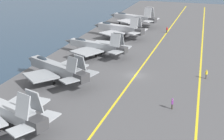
{
  "coord_description": "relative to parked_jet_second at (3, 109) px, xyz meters",
  "views": [
    {
      "loc": [
        -61.3,
        -14.97,
        24.19
      ],
      "look_at": [
        -5.12,
        3.21,
        2.9
      ],
      "focal_mm": 55.0,
      "sensor_mm": 36.0,
      "label": 1
    }
  ],
  "objects": [
    {
      "name": "ground_plane",
      "position": [
        24.85,
        -12.92,
        -2.77
      ],
      "size": [
        2000.0,
        2000.0,
        0.0
      ],
      "primitive_type": "plane",
      "color": "#23384C"
    },
    {
      "name": "carrier_deck",
      "position": [
        24.85,
        -12.92,
        -2.57
      ],
      "size": [
        193.65,
        44.62,
        0.4
      ],
      "primitive_type": "cube",
      "color": "#4C4C4F",
      "rests_on": "ground"
    },
    {
      "name": "parked_jet_sixth",
      "position": [
        68.05,
        -1.06,
        0.22
      ],
      "size": [
        12.08,
        16.94,
        6.4
      ],
      "color": "#A8AAAF",
      "rests_on": "carrier_deck"
    },
    {
      "name": "deck_stripe_centerline",
      "position": [
        24.85,
        -12.92,
        -2.36
      ],
      "size": [
        174.28,
        0.36,
        0.01
      ],
      "primitive_type": "cube",
      "color": "yellow",
      "rests_on": "carrier_deck"
    },
    {
      "name": "crew_yellow_vest",
      "position": [
        27.21,
        -26.2,
        -1.39
      ],
      "size": [
        0.46,
        0.43,
        1.78
      ],
      "color": "#4C473D",
      "rests_on": "carrier_deck"
    },
    {
      "name": "parked_jet_third",
      "position": [
        17.18,
        0.45,
        0.27
      ],
      "size": [
        12.72,
        16.89,
        6.16
      ],
      "color": "gray",
      "rests_on": "carrier_deck"
    },
    {
      "name": "parked_jet_second",
      "position": [
        0.0,
        0.0,
        0.0
      ],
      "size": [
        13.87,
        17.21,
        6.47
      ],
      "color": "#9EA3A8",
      "rests_on": "carrier_deck"
    },
    {
      "name": "crew_purple_vest",
      "position": [
        12.13,
        -21.97,
        -1.36
      ],
      "size": [
        0.44,
        0.36,
        1.83
      ],
      "color": "#383328",
      "rests_on": "carrier_deck"
    },
    {
      "name": "deck_stripe_foul_line",
      "position": [
        24.85,
        -25.2,
        -2.36
      ],
      "size": [
        174.06,
        9.61,
        0.01
      ],
      "primitive_type": "cube",
      "rotation": [
        0.0,
        0.0,
        0.05
      ],
      "color": "yellow",
      "rests_on": "carrier_deck"
    },
    {
      "name": "crew_red_vest",
      "position": [
        61.75,
        -12.98,
        -1.38
      ],
      "size": [
        0.35,
        0.43,
        1.8
      ],
      "color": "#232328",
      "rests_on": "carrier_deck"
    },
    {
      "name": "parked_jet_fifth",
      "position": [
        52.37,
        -0.99,
        0.14
      ],
      "size": [
        12.58,
        16.12,
        6.28
      ],
      "color": "#A8AAAF",
      "rests_on": "carrier_deck"
    },
    {
      "name": "parked_jet_fourth",
      "position": [
        34.87,
        -0.86,
        -0.07
      ],
      "size": [
        13.48,
        17.04,
        5.95
      ],
      "color": "#93999E",
      "rests_on": "carrier_deck"
    }
  ]
}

